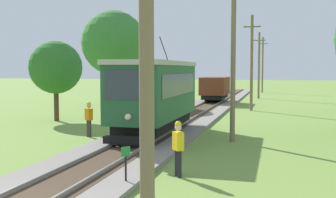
# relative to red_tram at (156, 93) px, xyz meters

# --- Properties ---
(red_tram) EXTENTS (2.60, 8.54, 4.79)m
(red_tram) POSITION_rel_red_tram_xyz_m (0.00, 0.00, 0.00)
(red_tram) COLOR #235633
(red_tram) RESTS_ON rail_right
(freight_car) EXTENTS (2.40, 5.20, 2.31)m
(freight_car) POSITION_rel_red_tram_xyz_m (-0.00, 21.18, -0.64)
(freight_car) COLOR brown
(freight_car) RESTS_ON rail_right
(utility_pole_foreground) EXTENTS (1.40, 0.31, 8.26)m
(utility_pole_foreground) POSITION_rel_red_tram_xyz_m (3.93, -13.91, 2.03)
(utility_pole_foreground) COLOR #7A664C
(utility_pole_foreground) RESTS_ON ground
(utility_pole_near_tram) EXTENTS (1.40, 0.28, 8.27)m
(utility_pole_near_tram) POSITION_rel_red_tram_xyz_m (3.93, -0.48, 2.04)
(utility_pole_near_tram) COLOR #7A664C
(utility_pole_near_tram) RESTS_ON ground
(utility_pole_mid) EXTENTS (1.40, 0.52, 7.82)m
(utility_pole_mid) POSITION_rel_red_tram_xyz_m (3.93, 14.64, 1.81)
(utility_pole_mid) COLOR #7A664C
(utility_pole_mid) RESTS_ON ground
(utility_pole_far) EXTENTS (1.40, 0.42, 7.70)m
(utility_pole_far) POSITION_rel_red_tram_xyz_m (3.93, 29.50, 1.75)
(utility_pole_far) COLOR #7A664C
(utility_pole_far) RESTS_ON ground
(utility_pole_distant) EXTENTS (1.40, 0.24, 8.12)m
(utility_pole_distant) POSITION_rel_red_tram_xyz_m (3.93, 42.62, 1.97)
(utility_pole_distant) COLOR #7A664C
(utility_pole_distant) RESTS_ON ground
(trackside_signal_marker) EXTENTS (0.21, 0.21, 1.18)m
(trackside_signal_marker) POSITION_rel_red_tram_xyz_m (1.72, -8.96, -1.53)
(trackside_signal_marker) COLOR black
(trackside_signal_marker) RESTS_ON ground
(track_worker) EXTENTS (0.43, 0.45, 1.78)m
(track_worker) POSITION_rel_red_tram_xyz_m (2.93, -7.47, -1.21)
(track_worker) COLOR black
(track_worker) RESTS_ON ground
(second_worker) EXTENTS (0.45, 0.40, 1.78)m
(second_worker) POSITION_rel_red_tram_xyz_m (-3.21, -1.01, -1.21)
(second_worker) COLOR #38332D
(second_worker) RESTS_ON ground
(tree_left_near) EXTENTS (3.47, 3.47, 5.28)m
(tree_left_near) POSITION_rel_red_tram_xyz_m (-8.16, 4.50, 1.34)
(tree_left_near) COLOR #4C3823
(tree_left_near) RESTS_ON ground
(tree_right_near) EXTENTS (5.96, 5.96, 8.86)m
(tree_right_near) POSITION_rel_red_tram_xyz_m (-8.76, 16.12, 3.68)
(tree_right_near) COLOR #4C3823
(tree_right_near) RESTS_ON ground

